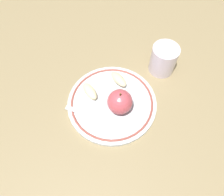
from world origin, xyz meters
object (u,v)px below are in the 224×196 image
fork (93,116)px  plate (112,103)px  drinking_glass (163,59)px  apple_slice_front (90,91)px  apple_slice_back (119,79)px  apple_red_whole (120,102)px

fork → plate: bearing=62.1°
fork → drinking_glass: drinking_glass is taller
plate → apple_slice_front: 0.07m
apple_slice_back → fork: apple_slice_back is taller
apple_slice_back → apple_slice_front: bearing=80.5°
plate → apple_red_whole: bearing=3.2°
drinking_glass → apple_red_whole: bearing=-85.7°
plate → apple_slice_front: apple_slice_front is taller
plate → drinking_glass: drinking_glass is taller
plate → apple_slice_back: size_ratio=4.03×
plate → apple_slice_back: 0.07m
plate → drinking_glass: 0.20m
apple_slice_back → drinking_glass: size_ratio=0.70×
apple_slice_front → apple_red_whole: bearing=27.4°
fork → apple_red_whole: bearing=40.1°
apple_slice_front → drinking_glass: bearing=81.7°
apple_red_whole → fork: bearing=-113.1°
apple_slice_back → plate: bearing=127.9°
apple_slice_front → apple_slice_back: size_ratio=1.00×
apple_red_whole → apple_slice_back: 0.09m
apple_slice_front → apple_slice_back: bearing=84.0°
plate → apple_slice_back: (-0.04, 0.06, 0.02)m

